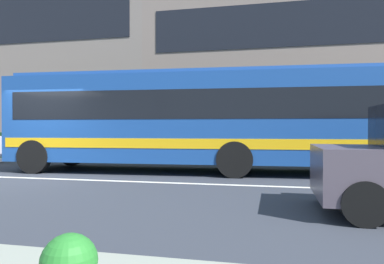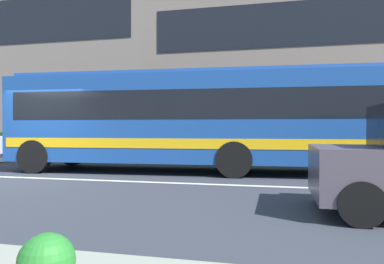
{
  "view_description": "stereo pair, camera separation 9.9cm",
  "coord_description": "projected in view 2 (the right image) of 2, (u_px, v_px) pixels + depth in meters",
  "views": [
    {
      "loc": [
        6.47,
        -8.3,
        1.36
      ],
      "look_at": [
        4.08,
        2.77,
        1.23
      ],
      "focal_mm": 32.63,
      "sensor_mm": 36.0,
      "label": 1
    },
    {
      "loc": [
        6.56,
        -8.28,
        1.36
      ],
      "look_at": [
        4.08,
        2.77,
        1.23
      ],
      "focal_mm": 32.63,
      "sensor_mm": 36.0,
      "label": 2
    }
  ],
  "objects": [
    {
      "name": "ground_plane",
      "position": [
        25.0,
        178.0,
        9.53
      ],
      "size": [
        160.0,
        160.0,
        0.0
      ],
      "primitive_type": "plane",
      "color": "#30343E"
    },
    {
      "name": "lane_centre_line",
      "position": [
        25.0,
        178.0,
        9.53
      ],
      "size": [
        60.0,
        0.16,
        0.01
      ],
      "primitive_type": "cube",
      "color": "silver",
      "rests_on": "ground_plane"
    },
    {
      "name": "hedge_row_far",
      "position": [
        146.0,
        146.0,
        15.08
      ],
      "size": [
        23.5,
        1.1,
        1.16
      ],
      "primitive_type": "cube",
      "color": "#21431F",
      "rests_on": "ground_plane"
    },
    {
      "name": "apartment_block_left",
      "position": [
        51.0,
        56.0,
        26.13
      ],
      "size": [
        18.18,
        9.47,
        13.59
      ],
      "color": "gray",
      "rests_on": "ground_plane"
    },
    {
      "name": "apartment_block_right",
      "position": [
        328.0,
        58.0,
        21.84
      ],
      "size": [
        20.97,
        9.47,
        11.52
      ],
      "color": "gray",
      "rests_on": "ground_plane"
    },
    {
      "name": "transit_bus",
      "position": [
        210.0,
        118.0,
        10.75
      ],
      "size": [
        12.54,
        3.17,
        3.05
      ],
      "color": "#1A458F",
      "rests_on": "ground_plane"
    }
  ]
}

